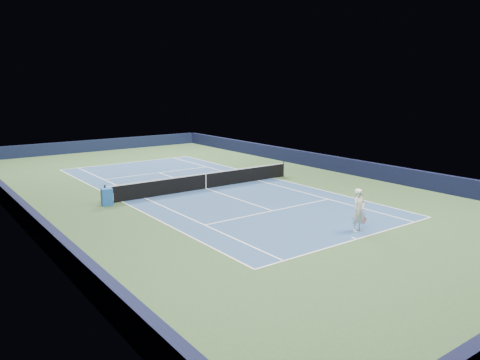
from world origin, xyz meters
TOP-DOWN VIEW (x-y plane):
  - ground at (0.00, 0.00)m, footprint 40.00×40.00m
  - wall_far at (0.00, 19.82)m, footprint 22.00×0.35m
  - wall_right at (10.82, 0.00)m, footprint 0.35×40.00m
  - wall_left at (-10.82, 0.00)m, footprint 0.35×40.00m
  - court_surface at (0.00, 0.00)m, footprint 10.97×23.77m
  - baseline_far at (0.00, 11.88)m, footprint 10.97×0.08m
  - baseline_near at (0.00, -11.88)m, footprint 10.97×0.08m
  - sideline_doubles_right at (5.49, 0.00)m, footprint 0.08×23.77m
  - sideline_doubles_left at (-5.49, 0.00)m, footprint 0.08×23.77m
  - sideline_singles_right at (4.12, 0.00)m, footprint 0.08×23.77m
  - sideline_singles_left at (-4.12, 0.00)m, footprint 0.08×23.77m
  - service_line_far at (0.00, 6.40)m, footprint 8.23×0.08m
  - service_line_near at (0.00, -6.40)m, footprint 8.23×0.08m
  - center_service_line at (0.00, 0.00)m, footprint 0.08×12.80m
  - center_mark_far at (0.00, 11.73)m, footprint 0.08×0.30m
  - center_mark_near at (0.00, -11.73)m, footprint 0.08×0.30m
  - tennis_net at (0.00, 0.00)m, footprint 12.90×0.10m
  - sponsor_cube at (-6.40, -0.22)m, footprint 0.64×0.60m
  - tennis_player at (0.87, -11.19)m, footprint 0.85×1.28m

SIDE VIEW (x-z plane):
  - ground at x=0.00m, z-range 0.00..0.00m
  - court_surface at x=0.00m, z-range 0.00..0.01m
  - baseline_far at x=0.00m, z-range 0.01..0.01m
  - baseline_near at x=0.00m, z-range 0.01..0.01m
  - sideline_doubles_right at x=5.49m, z-range 0.01..0.01m
  - sideline_doubles_left at x=-5.49m, z-range 0.01..0.01m
  - sideline_singles_right at x=4.12m, z-range 0.01..0.01m
  - sideline_singles_left at x=-4.12m, z-range 0.01..0.01m
  - service_line_far at x=0.00m, z-range 0.01..0.01m
  - service_line_near at x=0.00m, z-range 0.01..0.01m
  - center_service_line at x=0.00m, z-range 0.01..0.01m
  - center_mark_far at x=0.00m, z-range 0.01..0.01m
  - center_mark_near at x=0.00m, z-range 0.01..0.01m
  - sponsor_cube at x=-6.40m, z-range 0.00..0.92m
  - tennis_net at x=0.00m, z-range -0.03..1.04m
  - wall_far at x=0.00m, z-range 0.00..1.10m
  - wall_right at x=10.82m, z-range 0.00..1.10m
  - wall_left at x=-10.82m, z-range 0.00..1.10m
  - tennis_player at x=0.87m, z-range 0.00..1.92m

